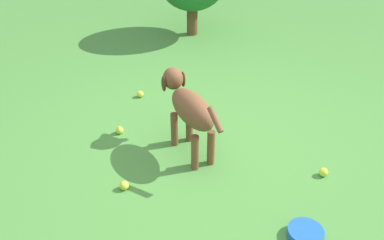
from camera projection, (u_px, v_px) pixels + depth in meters
The scene contains 7 objects.
ground at pixel (219, 153), 3.18m from camera, with size 14.00×14.00×0.00m, color #478438.
dog at pixel (189, 107), 3.00m from camera, with size 0.83×0.45×0.61m.
tennis_ball_0 at pixel (323, 172), 2.92m from camera, with size 0.07×0.07×0.07m, color #CCDD3B.
tennis_ball_1 at pixel (120, 130), 3.39m from camera, with size 0.07×0.07×0.07m, color #C4DF3D.
tennis_ball_2 at pixel (140, 94), 3.94m from camera, with size 0.07×0.07×0.07m, color #C9D236.
tennis_ball_3 at pixel (124, 185), 2.80m from camera, with size 0.07×0.07×0.07m, color #C1D43B.
water_bowl at pixel (305, 234), 2.43m from camera, with size 0.22×0.22×0.06m, color blue.
Camera 1 is at (2.54, -0.34, 1.91)m, focal length 37.28 mm.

